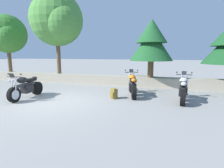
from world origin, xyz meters
TOP-DOWN VIEW (x-y plane):
  - ground_plane at (0.00, 0.00)m, footprint 120.00×120.00m
  - stone_wall at (0.00, 4.80)m, footprint 36.00×0.80m
  - motorcycle_black_near_left at (-1.50, 0.18)m, footprint 0.67×2.07m
  - motorcycle_orange_centre at (2.85, 2.10)m, footprint 0.89×2.03m
  - motorcycle_silver_far_right at (5.03, 1.73)m, footprint 0.67×2.07m
  - rider_backpack at (2.19, 1.26)m, footprint 0.35×0.35m
  - leafy_tree_far_left at (-7.36, 4.92)m, footprint 3.04×2.90m
  - leafy_tree_mid_left at (-2.90, 4.97)m, footprint 3.79×3.61m
  - pine_tree_mid_right at (3.44, 4.61)m, footprint 2.46×2.46m

SIDE VIEW (x-z plane):
  - ground_plane at x=0.00m, z-range 0.00..0.00m
  - rider_backpack at x=2.19m, z-range 0.01..0.48m
  - stone_wall at x=0.00m, z-range 0.00..0.55m
  - motorcycle_black_near_left at x=-1.50m, z-range -0.10..1.07m
  - motorcycle_orange_centre at x=2.85m, z-range -0.10..1.07m
  - motorcycle_silver_far_right at x=5.03m, z-range -0.10..1.07m
  - pine_tree_mid_right at x=3.44m, z-range 0.99..4.32m
  - leafy_tree_far_left at x=-7.36m, z-range 1.21..5.56m
  - leafy_tree_mid_left at x=-2.90m, z-range 1.42..6.96m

